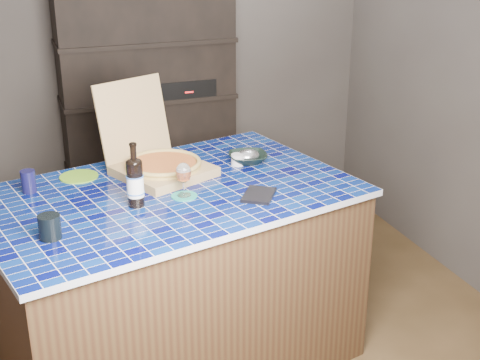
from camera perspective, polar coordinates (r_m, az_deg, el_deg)
name	(u,v)px	position (r m, az deg, el deg)	size (l,w,h in m)	color
room	(213,131)	(3.38, -2.31, 4.24)	(3.50, 3.50, 3.50)	brown
shelving_unit	(149,116)	(4.89, -7.74, 5.42)	(1.20, 0.41, 1.80)	black
kitchen_island	(172,278)	(3.54, -5.85, -8.35)	(2.02, 1.53, 0.99)	#45301B
pizza_box	(160,162)	(3.52, -6.83, 1.52)	(0.59, 0.64, 0.46)	#A58455
mead_bottle	(135,182)	(3.13, -8.94, -0.13)	(0.08, 0.08, 0.31)	black
teal_trivet	(184,196)	(3.25, -4.78, -1.37)	(0.13, 0.13, 0.01)	#1B8D7A
wine_glass	(183,174)	(3.20, -4.85, 0.55)	(0.07, 0.07, 0.17)	white
tumbler	(50,227)	(2.92, -15.94, -3.87)	(0.09, 0.09, 0.11)	black
dvd_case	(259,195)	(3.24, 1.63, -1.28)	(0.14, 0.19, 0.02)	black
bowl	(248,158)	(3.67, 0.68, 1.90)	(0.21, 0.21, 0.05)	black
foil_contents	(248,155)	(3.67, 0.68, 2.11)	(0.13, 0.11, 0.06)	silver
white_jar	(238,160)	(3.63, -0.20, 1.75)	(0.07, 0.07, 0.06)	silver
navy_cup	(28,181)	(3.43, -17.61, -0.12)	(0.07, 0.07, 0.11)	#0F0E33
green_trivet	(79,176)	(3.58, -13.58, 0.30)	(0.20, 0.20, 0.01)	#6DAC24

